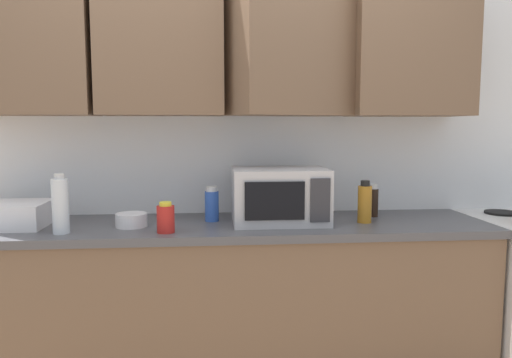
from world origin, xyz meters
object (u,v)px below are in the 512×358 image
(microwave, at_px, (279,195))
(bottle_soy_dark, at_px, (373,201))
(bowl_ceramic_small, at_px, (132,220))
(bottle_blue_cleaner, at_px, (212,205))
(bottle_amber_vinegar, at_px, (365,203))
(dish_rack, at_px, (7,215))
(bottle_clear_tall, at_px, (60,205))
(bottle_red_sauce, at_px, (166,218))

(microwave, xyz_separation_m, bottle_soy_dark, (0.53, 0.11, -0.06))
(bottle_soy_dark, relative_size, bowl_ceramic_small, 1.17)
(microwave, xyz_separation_m, bottle_blue_cleaner, (-0.35, 0.06, -0.05))
(bottle_blue_cleaner, relative_size, bottle_amber_vinegar, 0.84)
(dish_rack, distance_m, bowl_ceramic_small, 0.61)
(bottle_clear_tall, relative_size, bowl_ceramic_small, 1.81)
(bottle_clear_tall, height_order, bottle_soy_dark, bottle_clear_tall)
(bottle_blue_cleaner, xyz_separation_m, bottle_amber_vinegar, (0.78, -0.11, 0.01))
(bottle_clear_tall, distance_m, bottle_amber_vinegar, 1.48)
(bottle_red_sauce, bearing_deg, microwave, 19.12)
(microwave, xyz_separation_m, bottle_red_sauce, (-0.56, -0.19, -0.07))
(bottle_clear_tall, height_order, bottle_amber_vinegar, bottle_clear_tall)
(microwave, bearing_deg, bottle_amber_vinegar, -6.20)
(bottle_amber_vinegar, bearing_deg, bottle_blue_cleaner, 172.15)
(microwave, distance_m, bottle_clear_tall, 1.06)
(bottle_soy_dark, xyz_separation_m, bottle_amber_vinegar, (-0.10, -0.15, 0.02))
(dish_rack, height_order, bottle_soy_dark, bottle_soy_dark)
(bottle_blue_cleaner, xyz_separation_m, bowl_ceramic_small, (-0.40, -0.11, -0.05))
(dish_rack, distance_m, bottle_red_sauce, 0.82)
(bottle_red_sauce, bearing_deg, bowl_ceramic_small, 140.76)
(microwave, relative_size, bottle_blue_cleaner, 2.62)
(bottle_blue_cleaner, relative_size, bottle_red_sauce, 1.27)
(bowl_ceramic_small, bearing_deg, dish_rack, 175.12)
(microwave, bearing_deg, bottle_clear_tall, -170.69)
(microwave, distance_m, bottle_amber_vinegar, 0.44)
(microwave, xyz_separation_m, bowl_ceramic_small, (-0.74, -0.05, -0.11))
(bottle_amber_vinegar, bearing_deg, bowl_ceramic_small, 179.95)
(microwave, xyz_separation_m, dish_rack, (-1.35, 0.01, -0.08))
(bottle_soy_dark, distance_m, bottle_red_sauce, 1.14)
(bottle_blue_cleaner, height_order, bowl_ceramic_small, bottle_blue_cleaner)
(bottle_blue_cleaner, xyz_separation_m, bottle_soy_dark, (0.88, 0.05, -0.00))
(dish_rack, xyz_separation_m, bowl_ceramic_small, (0.61, -0.05, -0.03))
(dish_rack, xyz_separation_m, bottle_soy_dark, (1.89, 0.10, 0.02))
(bottle_amber_vinegar, bearing_deg, bottle_soy_dark, 57.41)
(microwave, bearing_deg, bottle_red_sauce, -160.88)
(dish_rack, relative_size, bowl_ceramic_small, 2.46)
(bottle_blue_cleaner, bearing_deg, microwave, -9.91)
(bottle_soy_dark, bearing_deg, bottle_red_sauce, -164.60)
(bottle_red_sauce, bearing_deg, dish_rack, 165.78)
(bottle_clear_tall, bearing_deg, bottle_amber_vinegar, 4.78)
(microwave, relative_size, bottle_red_sauce, 3.32)
(bottle_soy_dark, distance_m, bottle_amber_vinegar, 0.18)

